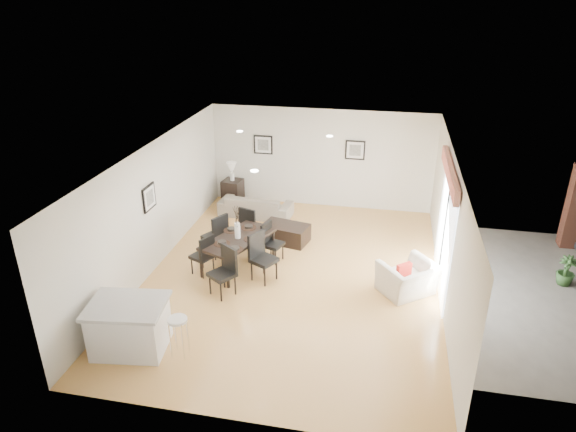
% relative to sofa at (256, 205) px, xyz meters
% --- Properties ---
extents(ground, '(8.00, 8.00, 0.00)m').
position_rel_sofa_xyz_m(ground, '(1.58, -2.94, -0.28)').
color(ground, tan).
rests_on(ground, ground).
extents(wall_back, '(6.00, 0.04, 2.70)m').
position_rel_sofa_xyz_m(wall_back, '(1.58, 1.06, 1.07)').
color(wall_back, silver).
rests_on(wall_back, ground).
extents(wall_front, '(6.00, 0.04, 2.70)m').
position_rel_sofa_xyz_m(wall_front, '(1.58, -6.94, 1.07)').
color(wall_front, silver).
rests_on(wall_front, ground).
extents(wall_left, '(0.04, 8.00, 2.70)m').
position_rel_sofa_xyz_m(wall_left, '(-1.42, -2.94, 1.07)').
color(wall_left, silver).
rests_on(wall_left, ground).
extents(wall_right, '(0.04, 8.00, 2.70)m').
position_rel_sofa_xyz_m(wall_right, '(4.58, -2.94, 1.07)').
color(wall_right, silver).
rests_on(wall_right, ground).
extents(ceiling, '(6.00, 8.00, 0.02)m').
position_rel_sofa_xyz_m(ceiling, '(1.58, -2.94, 2.42)').
color(ceiling, white).
rests_on(ceiling, wall_back).
extents(sofa, '(1.97, 0.89, 0.56)m').
position_rel_sofa_xyz_m(sofa, '(0.00, 0.00, 0.00)').
color(sofa, gray).
rests_on(sofa, ground).
extents(armchair, '(1.34, 1.32, 0.66)m').
position_rel_sofa_xyz_m(armchair, '(3.92, -3.08, 0.05)').
color(armchair, beige).
rests_on(armchair, ground).
extents(courtyard_plant_b, '(0.43, 0.43, 0.63)m').
position_rel_sofa_xyz_m(courtyard_plant_b, '(7.08, -2.11, 0.04)').
color(courtyard_plant_b, '#2F5122').
rests_on(courtyard_plant_b, ground).
extents(dining_table, '(1.43, 1.87, 0.70)m').
position_rel_sofa_xyz_m(dining_table, '(0.34, -2.74, 0.35)').
color(dining_table, black).
rests_on(dining_table, ground).
extents(dining_chair_wnear, '(0.54, 0.54, 0.91)m').
position_rel_sofa_xyz_m(dining_chair_wnear, '(-0.26, -3.20, 0.23)').
color(dining_chair_wnear, black).
rests_on(dining_chair_wnear, ground).
extents(dining_chair_wfar, '(0.62, 0.62, 1.02)m').
position_rel_sofa_xyz_m(dining_chair_wfar, '(-0.26, -2.37, 0.29)').
color(dining_chair_wfar, black).
rests_on(dining_chair_wfar, ground).
extents(dining_chair_enear, '(0.63, 0.63, 1.03)m').
position_rel_sofa_xyz_m(dining_chair_enear, '(0.93, -3.12, 0.30)').
color(dining_chair_enear, black).
rests_on(dining_chair_enear, ground).
extents(dining_chair_efar, '(0.50, 0.50, 0.89)m').
position_rel_sofa_xyz_m(dining_chair_efar, '(0.94, -2.30, 0.21)').
color(dining_chair_efar, black).
rests_on(dining_chair_efar, ground).
extents(dining_chair_head, '(0.63, 0.63, 1.00)m').
position_rel_sofa_xyz_m(dining_chair_head, '(0.39, -3.79, 0.28)').
color(dining_chair_head, black).
rests_on(dining_chair_head, ground).
extents(dining_chair_foot, '(0.55, 0.55, 0.97)m').
position_rel_sofa_xyz_m(dining_chair_foot, '(0.31, -1.70, 0.26)').
color(dining_chair_foot, black).
rests_on(dining_chair_foot, ground).
extents(vase, '(0.89, 1.40, 0.74)m').
position_rel_sofa_xyz_m(vase, '(0.34, -2.74, 0.70)').
color(vase, white).
rests_on(vase, dining_table).
extents(coffee_table, '(1.18, 0.86, 0.43)m').
position_rel_sofa_xyz_m(coffee_table, '(1.09, -1.34, -0.07)').
color(coffee_table, black).
rests_on(coffee_table, ground).
extents(side_table, '(0.57, 0.57, 0.68)m').
position_rel_sofa_xyz_m(side_table, '(-0.85, 0.71, 0.06)').
color(side_table, black).
rests_on(side_table, ground).
extents(table_lamp, '(0.27, 0.27, 0.52)m').
position_rel_sofa_xyz_m(table_lamp, '(-0.85, 0.71, 0.73)').
color(table_lamp, white).
rests_on(table_lamp, side_table).
extents(cushion, '(0.31, 0.28, 0.32)m').
position_rel_sofa_xyz_m(cushion, '(3.82, -3.18, 0.26)').
color(cushion, maroon).
rests_on(cushion, armchair).
extents(kitchen_island, '(1.37, 1.12, 0.88)m').
position_rel_sofa_xyz_m(kitchen_island, '(-0.65, -5.75, 0.16)').
color(kitchen_island, white).
rests_on(kitchen_island, ground).
extents(bar_stool, '(0.33, 0.33, 0.71)m').
position_rel_sofa_xyz_m(bar_stool, '(0.21, -5.75, 0.33)').
color(bar_stool, white).
rests_on(bar_stool, ground).
extents(framed_print_back_left, '(0.52, 0.04, 0.52)m').
position_rel_sofa_xyz_m(framed_print_back_left, '(-0.02, 1.03, 1.37)').
color(framed_print_back_left, black).
rests_on(framed_print_back_left, wall_back).
extents(framed_print_back_right, '(0.52, 0.04, 0.52)m').
position_rel_sofa_xyz_m(framed_print_back_right, '(2.48, 1.03, 1.37)').
color(framed_print_back_right, black).
rests_on(framed_print_back_right, wall_back).
extents(framed_print_left_wall, '(0.04, 0.52, 0.52)m').
position_rel_sofa_xyz_m(framed_print_left_wall, '(-1.39, -3.14, 1.37)').
color(framed_print_left_wall, black).
rests_on(framed_print_left_wall, wall_left).
extents(sliding_door, '(0.12, 2.70, 2.57)m').
position_rel_sofa_xyz_m(sliding_door, '(4.53, -2.64, 1.38)').
color(sliding_door, white).
rests_on(sliding_door, wall_right).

